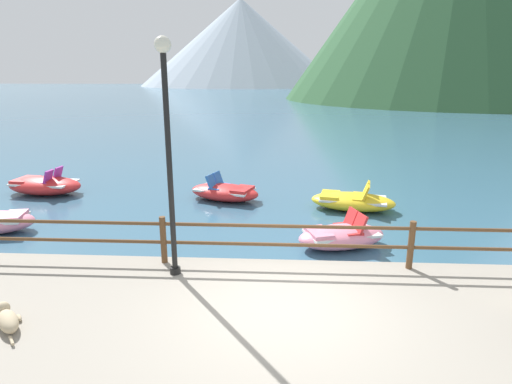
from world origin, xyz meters
name	(u,v)px	position (x,y,z in m)	size (l,w,h in m)	color
ground_plane	(281,111)	(0.00, 40.00, 0.00)	(200.00, 200.00, 0.00)	#38607A
dock_railing	(285,237)	(0.00, 1.55, 0.98)	(23.92, 0.12, 0.95)	brown
lamp_post	(168,139)	(-2.05, 1.08, 2.93)	(0.28, 0.28, 4.21)	black
dog_resting	(7,319)	(-4.12, -0.77, 0.52)	(0.73, 0.87, 0.26)	tan
pedal_boat_1	(225,192)	(-1.90, 7.21, 0.27)	(2.62, 1.93, 0.85)	red
pedal_boat_2	(44,185)	(-8.14, 7.57, 0.31)	(2.69, 1.62, 0.91)	red
pedal_boat_3	(352,201)	(2.09, 6.40, 0.27)	(2.70, 1.74, 0.84)	yellow
pedal_boat_4	(341,236)	(1.36, 3.48, 0.28)	(2.38, 1.72, 0.86)	pink
distant_peak	(241,43)	(-11.85, 125.12, 12.10)	(58.40, 58.40, 24.20)	#9EADBC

